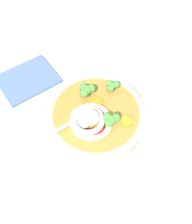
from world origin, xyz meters
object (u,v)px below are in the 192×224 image
Objects in this scene: soup_bowl at (96,119)px; soup_spoon at (75,121)px; noodle_pile at (90,120)px; folded_napkin at (28,80)px.

soup_bowl is 1.38× the size of soup_spoon.
folded_napkin is at bearing -94.12° from noodle_pile.
soup_bowl is 25.85cm from folded_napkin.
soup_spoon reaches higher than folded_napkin.
folded_napkin is (-4.01, -23.81, -7.17)cm from soup_spoon.
soup_spoon is at bearing 80.44° from folded_napkin.
soup_bowl is 6.92cm from soup_spoon.
noodle_pile reaches higher than soup_spoon.
noodle_pile reaches higher than folded_napkin.
soup_spoon reaches higher than soup_bowl.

